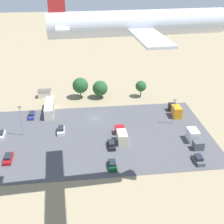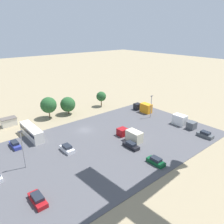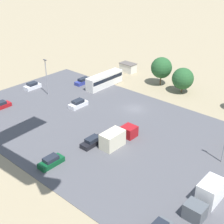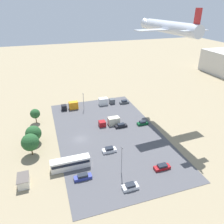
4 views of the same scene
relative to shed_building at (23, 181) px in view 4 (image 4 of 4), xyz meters
name	(u,v)px [view 4 (image 4 of 4)]	position (x,y,z in m)	size (l,w,h in m)	color
ground_plane	(80,139)	(-16.17, 17.81, -1.28)	(400.00, 400.00, 0.00)	gray
parking_lot_surface	(109,134)	(-16.17, 28.34, -1.24)	(62.07, 36.18, 0.08)	#4C4C51
shed_building	(23,181)	(0.00, 0.00, 0.00)	(4.56, 2.94, 2.54)	silver
bus	(70,163)	(-2.44, 12.53, 0.55)	(2.60, 11.04, 3.25)	silver
parked_car_0	(143,123)	(-18.65, 42.67, -0.57)	(1.77, 4.28, 1.52)	#0C4723
parked_car_1	(121,126)	(-19.42, 34.08, -0.59)	(1.74, 4.61, 1.48)	black
parked_car_2	(124,102)	(-39.31, 43.08, -0.52)	(1.87, 4.35, 1.63)	#4C5156
parked_car_3	(162,167)	(6.00, 37.07, -0.60)	(1.85, 4.73, 1.45)	maroon
parked_car_4	(109,150)	(-6.26, 25.23, -0.52)	(1.93, 4.40, 1.62)	silver
parked_car_5	(130,187)	(10.02, 25.66, -0.54)	(1.94, 4.14, 1.57)	silver
parked_car_6	(83,177)	(2.87, 14.93, -0.56)	(1.71, 4.79, 1.54)	navy
parked_truck_0	(106,101)	(-41.25, 34.64, 0.23)	(2.56, 7.31, 3.12)	#4C5156
parked_truck_1	(110,122)	(-22.46, 30.87, 0.12)	(2.50, 8.04, 2.89)	maroon
parked_truck_2	(71,106)	(-41.10, 18.49, 0.30)	(2.37, 7.28, 3.29)	black
tree_near_shed	(33,133)	(-19.15, 2.92, 2.29)	(5.22, 5.22, 6.18)	brown
tree_apron_mid	(35,114)	(-33.19, 3.70, 2.67)	(3.75, 3.75, 5.84)	brown
tree_apron_far	(30,142)	(-12.46, 2.11, 3.29)	(5.33, 5.33, 7.24)	brown
light_pole_lot_centre	(122,159)	(3.99, 25.49, 3.59)	(0.90, 0.28, 8.72)	gray
light_pole_lot_edge	(83,101)	(-38.74, 23.82, 3.05)	(0.90, 0.28, 7.66)	gray
airplane	(168,27)	(-23.10, 51.93, 33.55)	(31.88, 25.65, 8.26)	silver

